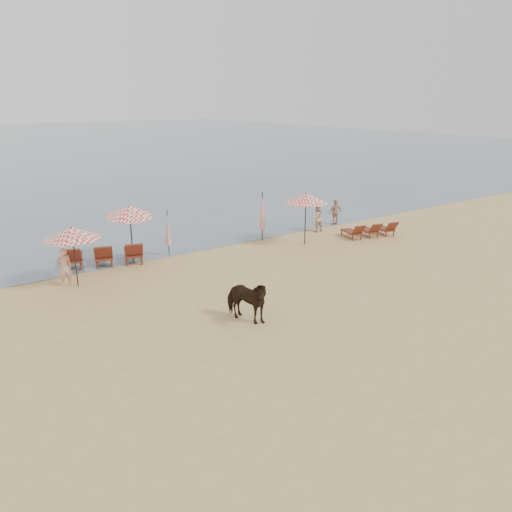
{
  "coord_description": "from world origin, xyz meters",
  "views": [
    {
      "loc": [
        -10.51,
        -10.02,
        6.9
      ],
      "look_at": [
        0.0,
        5.0,
        1.1
      ],
      "focal_mm": 35.0,
      "sensor_mm": 36.0,
      "label": 1
    }
  ],
  "objects_px": {
    "lounger_cluster_right": "(370,230)",
    "beachgoer_left": "(64,267)",
    "umbrella_closed_right": "(262,211)",
    "umbrella_closed_left": "(168,228)",
    "beachgoer_right_b": "(335,212)",
    "umbrella_open_left_a": "(72,233)",
    "umbrella_open_right": "(306,198)",
    "cow": "(246,300)",
    "umbrella_open_left_b": "(129,211)",
    "beachgoer_right_a": "(317,218)",
    "lounger_cluster_left": "(104,254)"
  },
  "relations": [
    {
      "from": "lounger_cluster_right",
      "to": "beachgoer_left",
      "type": "distance_m",
      "value": 15.05
    },
    {
      "from": "umbrella_closed_right",
      "to": "beachgoer_right_b",
      "type": "distance_m",
      "value": 5.44
    },
    {
      "from": "umbrella_open_left_b",
      "to": "umbrella_open_right",
      "type": "bearing_deg",
      "value": -36.68
    },
    {
      "from": "umbrella_closed_left",
      "to": "umbrella_closed_right",
      "type": "height_order",
      "value": "umbrella_closed_right"
    },
    {
      "from": "beachgoer_right_a",
      "to": "umbrella_open_left_b",
      "type": "bearing_deg",
      "value": -2.14
    },
    {
      "from": "umbrella_open_right",
      "to": "beachgoer_right_b",
      "type": "bearing_deg",
      "value": 27.47
    },
    {
      "from": "umbrella_open_right",
      "to": "umbrella_closed_left",
      "type": "distance_m",
      "value": 6.77
    },
    {
      "from": "lounger_cluster_right",
      "to": "umbrella_closed_left",
      "type": "bearing_deg",
      "value": 177.42
    },
    {
      "from": "beachgoer_right_a",
      "to": "beachgoer_left",
      "type": "bearing_deg",
      "value": 5.83
    },
    {
      "from": "cow",
      "to": "beachgoer_right_b",
      "type": "xyz_separation_m",
      "value": [
        11.4,
        7.85,
        0.0
      ]
    },
    {
      "from": "umbrella_open_right",
      "to": "umbrella_closed_right",
      "type": "bearing_deg",
      "value": 129.65
    },
    {
      "from": "umbrella_open_left_a",
      "to": "umbrella_closed_left",
      "type": "xyz_separation_m",
      "value": [
        4.58,
        1.54,
        -0.8
      ]
    },
    {
      "from": "cow",
      "to": "beachgoer_right_a",
      "type": "bearing_deg",
      "value": 16.41
    },
    {
      "from": "umbrella_open_left_a",
      "to": "cow",
      "type": "height_order",
      "value": "umbrella_open_left_a"
    },
    {
      "from": "umbrella_open_right",
      "to": "cow",
      "type": "bearing_deg",
      "value": -141.49
    },
    {
      "from": "umbrella_open_right",
      "to": "cow",
      "type": "height_order",
      "value": "umbrella_open_right"
    },
    {
      "from": "lounger_cluster_left",
      "to": "beachgoer_right_a",
      "type": "xyz_separation_m",
      "value": [
        11.37,
        -0.94,
        0.26
      ]
    },
    {
      "from": "lounger_cluster_right",
      "to": "beachgoer_right_a",
      "type": "relative_size",
      "value": 1.88
    },
    {
      "from": "umbrella_open_left_b",
      "to": "umbrella_closed_left",
      "type": "bearing_deg",
      "value": -32.16
    },
    {
      "from": "lounger_cluster_right",
      "to": "lounger_cluster_left",
      "type": "bearing_deg",
      "value": 179.37
    },
    {
      "from": "umbrella_open_left_a",
      "to": "umbrella_open_left_b",
      "type": "height_order",
      "value": "umbrella_open_left_b"
    },
    {
      "from": "lounger_cluster_left",
      "to": "lounger_cluster_right",
      "type": "bearing_deg",
      "value": 2.98
    },
    {
      "from": "lounger_cluster_right",
      "to": "umbrella_open_left_a",
      "type": "bearing_deg",
      "value": -171.64
    },
    {
      "from": "lounger_cluster_right",
      "to": "beachgoer_right_a",
      "type": "bearing_deg",
      "value": 136.13
    },
    {
      "from": "umbrella_closed_left",
      "to": "lounger_cluster_left",
      "type": "bearing_deg",
      "value": 172.31
    },
    {
      "from": "umbrella_closed_left",
      "to": "umbrella_closed_right",
      "type": "relative_size",
      "value": 0.86
    },
    {
      "from": "umbrella_closed_left",
      "to": "cow",
      "type": "bearing_deg",
      "value": -97.56
    },
    {
      "from": "cow",
      "to": "umbrella_open_right",
      "type": "bearing_deg",
      "value": 16.9
    },
    {
      "from": "umbrella_closed_left",
      "to": "cow",
      "type": "distance_m",
      "value": 7.98
    },
    {
      "from": "umbrella_open_left_a",
      "to": "umbrella_open_right",
      "type": "xyz_separation_m",
      "value": [
        10.94,
        -0.54,
        0.19
      ]
    },
    {
      "from": "umbrella_open_left_a",
      "to": "umbrella_closed_right",
      "type": "bearing_deg",
      "value": 20.62
    },
    {
      "from": "lounger_cluster_left",
      "to": "umbrella_closed_left",
      "type": "height_order",
      "value": "umbrella_closed_left"
    },
    {
      "from": "beachgoer_left",
      "to": "beachgoer_right_a",
      "type": "relative_size",
      "value": 1.0
    },
    {
      "from": "umbrella_closed_left",
      "to": "beachgoer_right_b",
      "type": "bearing_deg",
      "value": -0.22
    },
    {
      "from": "beachgoer_left",
      "to": "beachgoer_right_a",
      "type": "bearing_deg",
      "value": -172.85
    },
    {
      "from": "lounger_cluster_left",
      "to": "beachgoer_right_a",
      "type": "relative_size",
      "value": 2.42
    },
    {
      "from": "beachgoer_right_a",
      "to": "cow",
      "type": "bearing_deg",
      "value": 40.56
    },
    {
      "from": "umbrella_closed_right",
      "to": "umbrella_closed_left",
      "type": "bearing_deg",
      "value": 175.57
    },
    {
      "from": "umbrella_closed_left",
      "to": "umbrella_open_left_b",
      "type": "bearing_deg",
      "value": 167.55
    },
    {
      "from": "lounger_cluster_left",
      "to": "lounger_cluster_right",
      "type": "xyz_separation_m",
      "value": [
        12.91,
        -3.39,
        -0.1
      ]
    },
    {
      "from": "umbrella_open_left_b",
      "to": "beachgoer_left",
      "type": "distance_m",
      "value": 3.97
    },
    {
      "from": "cow",
      "to": "beachgoer_right_b",
      "type": "bearing_deg",
      "value": 13.35
    },
    {
      "from": "lounger_cluster_right",
      "to": "umbrella_closed_right",
      "type": "relative_size",
      "value": 1.15
    },
    {
      "from": "lounger_cluster_right",
      "to": "cow",
      "type": "bearing_deg",
      "value": -142.09
    },
    {
      "from": "beachgoer_right_b",
      "to": "beachgoer_right_a",
      "type": "bearing_deg",
      "value": 20.57
    },
    {
      "from": "lounger_cluster_left",
      "to": "umbrella_open_left_b",
      "type": "bearing_deg",
      "value": 16.04
    },
    {
      "from": "cow",
      "to": "umbrella_closed_left",
      "type": "bearing_deg",
      "value": 61.25
    },
    {
      "from": "umbrella_open_left_a",
      "to": "umbrella_open_right",
      "type": "height_order",
      "value": "umbrella_open_right"
    },
    {
      "from": "umbrella_open_left_a",
      "to": "umbrella_closed_right",
      "type": "distance_m",
      "value": 9.65
    },
    {
      "from": "umbrella_closed_left",
      "to": "umbrella_closed_right",
      "type": "distance_m",
      "value": 5.0
    }
  ]
}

